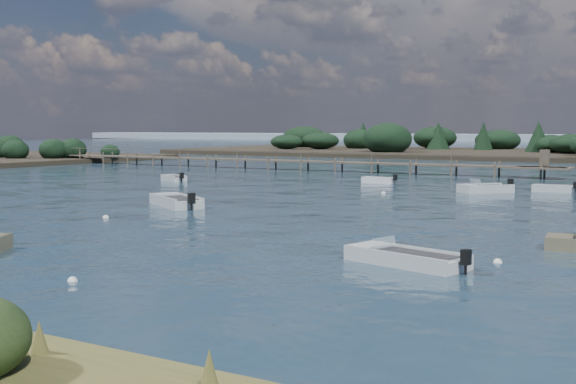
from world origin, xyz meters
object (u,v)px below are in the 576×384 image
Objects in this scene: dinghy_mid_grey at (176,203)px; tender_far_grey_b at (552,190)px; dinghy_extra_a at (485,190)px; tender_far_white at (379,182)px; jetty at (304,161)px; dinghy_mid_white_a at (406,261)px; tender_far_grey at (174,179)px.

dinghy_mid_grey reaches higher than tender_far_grey_b.
tender_far_grey_b is at bearing 34.57° from dinghy_extra_a.
dinghy_extra_a reaches higher than tender_far_white.
jetty is at bearing 145.14° from dinghy_extra_a.
tender_far_grey_b is (17.88, 21.70, -0.02)m from dinghy_mid_grey.
dinghy_mid_white_a is at bearing -79.95° from dinghy_extra_a.
dinghy_extra_a is at bearing 100.05° from dinghy_mid_white_a.
tender_far_grey_b is 0.66× the size of dinghy_mid_white_a.
tender_far_grey is 18.13m from tender_far_white.
tender_far_grey_b is at bearing -4.90° from tender_far_white.
tender_far_white is at bearing 158.09° from dinghy_extra_a.
dinghy_mid_grey is 1.04× the size of dinghy_mid_white_a.
jetty is at bearing 153.56° from tender_far_grey_b.
dinghy_extra_a is 1.27× the size of tender_far_grey_b.
dinghy_extra_a is 11.06m from tender_far_white.
tender_far_grey is at bearing -174.02° from dinghy_extra_a.
jetty reaches higher than dinghy_extra_a.
dinghy_mid_white_a is at bearing -65.23° from tender_far_white.
dinghy_mid_white_a is (1.02, -32.29, -0.01)m from tender_far_grey_b.
dinghy_mid_grey is at bearing -50.22° from tender_far_grey.
dinghy_mid_white_a reaches higher than tender_far_grey.
jetty is at bearing 107.26° from dinghy_mid_grey.
dinghy_extra_a is at bearing -145.43° from tender_far_grey_b.
dinghy_mid_grey is (-13.69, -18.81, 0.01)m from dinghy_extra_a.
dinghy_mid_grey is 0.08× the size of jetty.
dinghy_mid_white_a is (5.21, -29.40, -0.03)m from dinghy_extra_a.
dinghy_mid_grey reaches higher than tender_far_grey.
tender_far_grey_b is (14.45, -1.24, 0.00)m from tender_far_white.
jetty is at bearing 84.17° from tender_far_grey.
dinghy_mid_white_a is (32.21, -26.58, -0.01)m from tender_far_grey.
dinghy_extra_a reaches higher than dinghy_mid_white_a.
tender_far_white is (3.43, 22.94, -0.03)m from dinghy_mid_grey.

